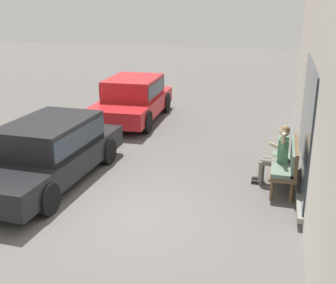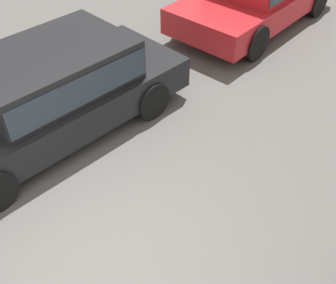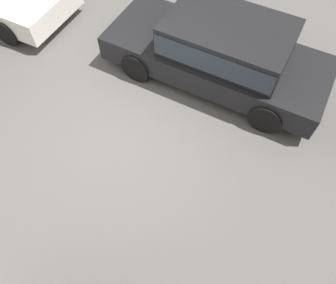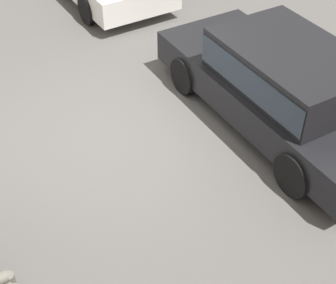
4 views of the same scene
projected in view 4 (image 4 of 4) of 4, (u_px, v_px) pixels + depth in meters
name	position (u px, v px, depth m)	size (l,w,h in m)	color
ground_plane	(124.00, 138.00, 7.87)	(60.00, 60.00, 0.00)	#565451
parked_car_mid	(283.00, 82.00, 7.69)	(4.48, 1.91, 1.37)	black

